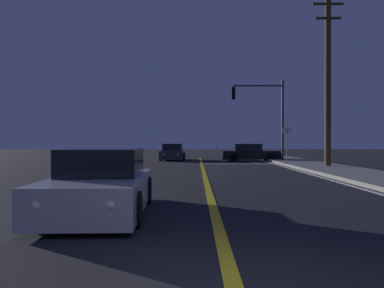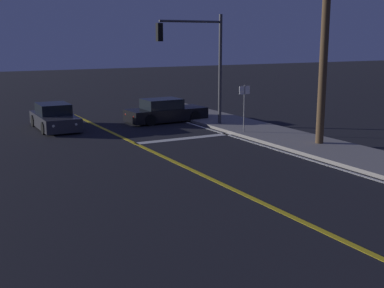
{
  "view_description": "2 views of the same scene",
  "coord_description": "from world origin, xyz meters",
  "px_view_note": "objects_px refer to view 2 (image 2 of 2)",
  "views": [
    {
      "loc": [
        -0.39,
        -3.7,
        1.49
      ],
      "look_at": [
        -0.63,
        21.07,
        1.36
      ],
      "focal_mm": 38.07,
      "sensor_mm": 36.0,
      "label": 1
    },
    {
      "loc": [
        -8.68,
        2.29,
        4.77
      ],
      "look_at": [
        -1.63,
        15.25,
        1.7
      ],
      "focal_mm": 47.78,
      "sensor_mm": 36.0,
      "label": 2
    }
  ],
  "objects_px": {
    "car_distant_tail_charcoal": "(55,118)",
    "traffic_signal_near_right": "(199,53)",
    "car_parked_curb_black": "(165,112)",
    "utility_pole_right": "(325,31)",
    "street_sign_corner": "(244,102)"
  },
  "relations": [
    {
      "from": "car_parked_curb_black",
      "to": "utility_pole_right",
      "type": "bearing_deg",
      "value": 16.66
    },
    {
      "from": "car_parked_curb_black",
      "to": "car_distant_tail_charcoal",
      "type": "bearing_deg",
      "value": -97.84
    },
    {
      "from": "car_distant_tail_charcoal",
      "to": "traffic_signal_near_right",
      "type": "height_order",
      "value": "traffic_signal_near_right"
    },
    {
      "from": "utility_pole_right",
      "to": "street_sign_corner",
      "type": "distance_m",
      "value": 5.38
    },
    {
      "from": "car_parked_curb_black",
      "to": "car_distant_tail_charcoal",
      "type": "distance_m",
      "value": 6.23
    },
    {
      "from": "car_parked_curb_black",
      "to": "utility_pole_right",
      "type": "height_order",
      "value": "utility_pole_right"
    },
    {
      "from": "car_distant_tail_charcoal",
      "to": "street_sign_corner",
      "type": "bearing_deg",
      "value": 142.59
    },
    {
      "from": "car_distant_tail_charcoal",
      "to": "traffic_signal_near_right",
      "type": "bearing_deg",
      "value": 154.35
    },
    {
      "from": "car_parked_curb_black",
      "to": "street_sign_corner",
      "type": "height_order",
      "value": "street_sign_corner"
    },
    {
      "from": "traffic_signal_near_right",
      "to": "car_parked_curb_black",
      "type": "bearing_deg",
      "value": -75.89
    },
    {
      "from": "utility_pole_right",
      "to": "car_parked_curb_black",
      "type": "bearing_deg",
      "value": 108.18
    },
    {
      "from": "traffic_signal_near_right",
      "to": "street_sign_corner",
      "type": "xyz_separation_m",
      "value": [
        1.02,
        -2.8,
        -2.31
      ]
    },
    {
      "from": "car_parked_curb_black",
      "to": "traffic_signal_near_right",
      "type": "xyz_separation_m",
      "value": [
        0.69,
        -2.74,
        3.4
      ]
    },
    {
      "from": "traffic_signal_near_right",
      "to": "street_sign_corner",
      "type": "bearing_deg",
      "value": 110.05
    },
    {
      "from": "car_parked_curb_black",
      "to": "traffic_signal_near_right",
      "type": "relative_size",
      "value": 0.78
    }
  ]
}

